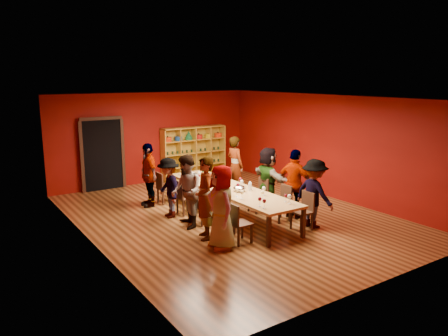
{
  "coord_description": "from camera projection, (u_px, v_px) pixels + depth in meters",
  "views": [
    {
      "loc": [
        -6.03,
        -8.84,
        3.53
      ],
      "look_at": [
        0.17,
        0.52,
        1.15
      ],
      "focal_mm": 35.0,
      "sensor_mm": 36.0,
      "label": 1
    }
  ],
  "objects": [
    {
      "name": "room_shell",
      "position": [
        230.0,
        159.0,
        10.89
      ],
      "size": [
        7.1,
        9.1,
        3.04
      ],
      "color": "#512E15",
      "rests_on": "ground"
    },
    {
      "name": "tasting_table",
      "position": [
        230.0,
        190.0,
        11.05
      ],
      "size": [
        1.1,
        4.5,
        0.75
      ],
      "color": "#A87E46",
      "rests_on": "ground"
    },
    {
      "name": "doorway",
      "position": [
        102.0,
        154.0,
        13.61
      ],
      "size": [
        1.4,
        0.17,
        2.3
      ],
      "color": "black",
      "rests_on": "ground"
    },
    {
      "name": "shelving_unit",
      "position": [
        193.0,
        150.0,
        15.27
      ],
      "size": [
        2.4,
        0.4,
        1.8
      ],
      "color": "gold",
      "rests_on": "ground"
    },
    {
      "name": "chair_person_left_0",
      "position": [
        237.0,
        221.0,
        9.27
      ],
      "size": [
        0.42,
        0.42,
        0.89
      ],
      "color": "black",
      "rests_on": "ground"
    },
    {
      "name": "person_left_0",
      "position": [
        222.0,
        207.0,
        8.98
      ],
      "size": [
        0.62,
        0.93,
        1.76
      ],
      "primitive_type": "imported",
      "rotation": [
        0.0,
        0.0,
        -1.75
      ],
      "color": "#507AA6",
      "rests_on": "ground"
    },
    {
      "name": "chair_person_left_1",
      "position": [
        221.0,
        213.0,
        9.8
      ],
      "size": [
        0.42,
        0.42,
        0.89
      ],
      "color": "black",
      "rests_on": "ground"
    },
    {
      "name": "person_left_1",
      "position": [
        205.0,
        198.0,
        9.49
      ],
      "size": [
        0.68,
        0.79,
        1.84
      ],
      "primitive_type": "imported",
      "rotation": [
        0.0,
        0.0,
        -1.9
      ],
      "color": "#49494E",
      "rests_on": "ground"
    },
    {
      "name": "chair_person_left_2",
      "position": [
        201.0,
        204.0,
        10.5
      ],
      "size": [
        0.42,
        0.42,
        0.89
      ],
      "color": "black",
      "rests_on": "ground"
    },
    {
      "name": "person_left_2",
      "position": [
        186.0,
        192.0,
        10.2
      ],
      "size": [
        0.66,
        0.94,
        1.74
      ],
      "primitive_type": "imported",
      "rotation": [
        0.0,
        0.0,
        -1.82
      ],
      "color": "#567DB1",
      "rests_on": "ground"
    },
    {
      "name": "chair_person_left_3",
      "position": [
        183.0,
        196.0,
        11.25
      ],
      "size": [
        0.42,
        0.42,
        0.89
      ],
      "color": "black",
      "rests_on": "ground"
    },
    {
      "name": "person_left_3",
      "position": [
        169.0,
        188.0,
        10.97
      ],
      "size": [
        0.52,
        1.03,
        1.53
      ],
      "primitive_type": "imported",
      "rotation": [
        0.0,
        0.0,
        -1.69
      ],
      "color": "#577AB4",
      "rests_on": "ground"
    },
    {
      "name": "chair_person_left_4",
      "position": [
        163.0,
        186.0,
        12.21
      ],
      "size": [
        0.42,
        0.42,
        0.89
      ],
      "color": "black",
      "rests_on": "ground"
    },
    {
      "name": "person_left_4",
      "position": [
        149.0,
        175.0,
        11.9
      ],
      "size": [
        0.57,
        1.07,
        1.75
      ],
      "primitive_type": "imported",
      "rotation": [
        0.0,
        0.0,
        -1.67
      ],
      "color": "pink",
      "rests_on": "ground"
    },
    {
      "name": "chair_person_right_0",
      "position": [
        304.0,
        209.0,
        10.15
      ],
      "size": [
        0.42,
        0.42,
        0.89
      ],
      "color": "black",
      "rests_on": "ground"
    },
    {
      "name": "person_right_0",
      "position": [
        314.0,
        193.0,
        10.25
      ],
      "size": [
        0.5,
        1.08,
        1.64
      ],
      "primitive_type": "imported",
      "rotation": [
        0.0,
        0.0,
        1.63
      ],
      "color": "silver",
      "rests_on": "ground"
    },
    {
      "name": "chair_person_right_1",
      "position": [
        283.0,
        201.0,
        10.78
      ],
      "size": [
        0.42,
        0.42,
        0.89
      ],
      "color": "black",
      "rests_on": "ground"
    },
    {
      "name": "person_right_1",
      "position": [
        295.0,
        184.0,
        10.9
      ],
      "size": [
        0.74,
        1.12,
        1.75
      ],
      "primitive_type": "imported",
      "rotation": [
        0.0,
        0.0,
        1.86
      ],
      "color": "#4C4C51",
      "rests_on": "ground"
    },
    {
      "name": "chair_person_right_2",
      "position": [
        260.0,
        193.0,
        11.51
      ],
      "size": [
        0.42,
        0.42,
        0.89
      ],
      "color": "black",
      "rests_on": "ground"
    },
    {
      "name": "person_right_2",
      "position": [
        268.0,
        179.0,
        11.57
      ],
      "size": [
        0.61,
        1.61,
        1.7
      ],
      "primitive_type": "imported",
      "rotation": [
        0.0,
        0.0,
        1.47
      ],
      "color": "#5375AC",
      "rests_on": "ground"
    },
    {
      "name": "chair_person_right_4",
      "position": [
        224.0,
        180.0,
        12.91
      ],
      "size": [
        0.42,
        0.42,
        0.89
      ],
      "color": "black",
      "rests_on": "ground"
    },
    {
      "name": "person_right_4",
      "position": [
        235.0,
        166.0,
        13.03
      ],
      "size": [
        0.52,
        0.68,
        1.78
      ],
      "primitive_type": "imported",
      "rotation": [
        0.0,
        0.0,
        1.64
      ],
      "color": "#4E4E53",
      "rests_on": "ground"
    },
    {
      "name": "wine_glass_0",
      "position": [
        264.0,
        201.0,
        9.3
      ],
      "size": [
        0.08,
        0.08,
        0.21
      ],
      "color": "silver",
      "rests_on": "tasting_table"
    },
    {
      "name": "wine_glass_1",
      "position": [
        260.0,
        199.0,
        9.45
      ],
      "size": [
        0.08,
        0.08,
        0.21
      ],
      "color": "silver",
      "rests_on": "tasting_table"
    },
    {
      "name": "wine_glass_2",
      "position": [
        199.0,
        173.0,
        12.03
      ],
      "size": [
        0.08,
        0.08,
        0.19
      ],
      "color": "silver",
      "rests_on": "tasting_table"
    },
    {
      "name": "wine_glass_3",
      "position": [
        286.0,
        196.0,
        9.78
      ],
      "size": [
        0.07,
        0.07,
        0.18
      ],
      "color": "silver",
      "rests_on": "tasting_table"
    },
    {
      "name": "wine_glass_4",
      "position": [
        264.0,
        189.0,
        10.3
      ],
      "size": [
        0.09,
        0.09,
        0.22
      ],
      "color": "silver",
      "rests_on": "tasting_table"
    },
    {
      "name": "wine_glass_5",
      "position": [
        289.0,
        197.0,
        9.63
      ],
      "size": [
        0.09,
        0.09,
        0.22
      ],
      "color": "silver",
      "rests_on": "tasting_table"
    },
    {
      "name": "wine_glass_6",
      "position": [
        263.0,
        193.0,
        10.02
      ],
      "size": [
        0.08,
        0.08,
        0.2
      ],
      "color": "silver",
      "rests_on": "tasting_table"
    },
    {
      "name": "wine_glass_7",
      "position": [
        221.0,
        185.0,
        10.81
      ],
      "size": [
        0.07,
        0.07,
        0.18
      ],
      "color": "silver",
      "rests_on": "tasting_table"
    },
    {
      "name": "wine_glass_8",
      "position": [
        199.0,
        176.0,
        11.72
      ],
      "size": [
        0.08,
        0.08,
        0.19
      ],
      "color": "silver",
      "rests_on": "tasting_table"
    },
    {
      "name": "wine_glass_9",
      "position": [
        238.0,
        185.0,
        10.66
      ],
      "size": [
        0.08,
        0.08,
        0.21
      ],
      "color": "silver",
      "rests_on": "tasting_table"
    },
    {
      "name": "wine_glass_10",
      "position": [
        217.0,
        183.0,
        10.93
      ],
      "size": [
        0.08,
        0.08,
        0.19
      ],
      "color": "silver",
      "rests_on": "tasting_table"
    },
    {
      "name": "wine_glass_11",
      "position": [
        242.0,
        182.0,
        11.03
      ],
      "size": [
        0.08,
        0.08,
        0.2
      ],
      "color": "silver",
      "rests_on": "tasting_table"
    },
    {
      "name": "wine_glass_12",
      "position": [
        203.0,
        169.0,
        12.6
      ],
      "size": [
        0.08,
        0.08,
        0.19
      ],
      "color": "silver",
      "rests_on": "tasting_table"
    },
    {
      "name": "wine_glass_13",
      "position": [
        242.0,
        193.0,
        9.99
      ],
      "size": [
        0.08,
        0.08,
        0.21
      ],
      "color": "silver",
      "rests_on": "tasting_table"
    },
    {
      "name": "wine_glass_14",
      "position": [
        240.0,
        180.0,
        11.19
      ],
      "size": [
        0.09,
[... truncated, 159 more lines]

